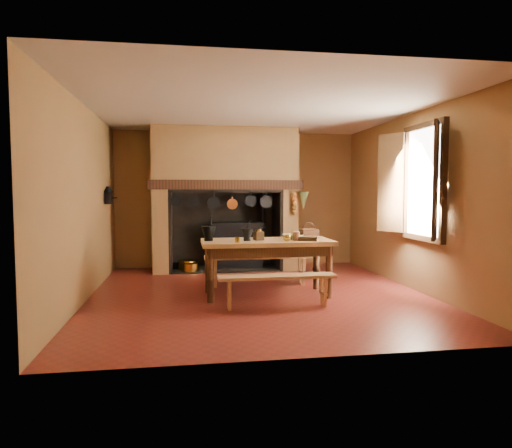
{
  "coord_description": "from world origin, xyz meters",
  "views": [
    {
      "loc": [
        -1.1,
        -6.79,
        1.55
      ],
      "look_at": [
        0.02,
        0.3,
        1.05
      ],
      "focal_mm": 32.0,
      "sensor_mm": 36.0,
      "label": 1
    }
  ],
  "objects_px": {
    "iron_range": "(237,244)",
    "mixing_bowl": "(293,237)",
    "bench_front": "(277,283)",
    "wicker_basket": "(309,233)",
    "work_table": "(267,249)",
    "coffee_grinder": "(259,235)"
  },
  "relations": [
    {
      "from": "iron_range",
      "to": "mixing_bowl",
      "type": "bearing_deg",
      "value": -77.48
    },
    {
      "from": "bench_front",
      "to": "wicker_basket",
      "type": "bearing_deg",
      "value": 51.61
    },
    {
      "from": "work_table",
      "to": "wicker_basket",
      "type": "height_order",
      "value": "wicker_basket"
    },
    {
      "from": "coffee_grinder",
      "to": "mixing_bowl",
      "type": "distance_m",
      "value": 0.54
    },
    {
      "from": "wicker_basket",
      "to": "bench_front",
      "type": "bearing_deg",
      "value": -135.67
    },
    {
      "from": "bench_front",
      "to": "coffee_grinder",
      "type": "height_order",
      "value": "coffee_grinder"
    },
    {
      "from": "iron_range",
      "to": "mixing_bowl",
      "type": "distance_m",
      "value": 2.64
    },
    {
      "from": "mixing_bowl",
      "to": "wicker_basket",
      "type": "relative_size",
      "value": 1.12
    },
    {
      "from": "work_table",
      "to": "mixing_bowl",
      "type": "height_order",
      "value": "mixing_bowl"
    },
    {
      "from": "iron_range",
      "to": "bench_front",
      "type": "height_order",
      "value": "iron_range"
    },
    {
      "from": "iron_range",
      "to": "coffee_grinder",
      "type": "relative_size",
      "value": 8.06
    },
    {
      "from": "iron_range",
      "to": "work_table",
      "type": "relative_size",
      "value": 0.83
    },
    {
      "from": "coffee_grinder",
      "to": "wicker_basket",
      "type": "height_order",
      "value": "wicker_basket"
    },
    {
      "from": "wicker_basket",
      "to": "mixing_bowl",
      "type": "bearing_deg",
      "value": -175.33
    },
    {
      "from": "mixing_bowl",
      "to": "work_table",
      "type": "bearing_deg",
      "value": -175.48
    },
    {
      "from": "iron_range",
      "to": "coffee_grinder",
      "type": "height_order",
      "value": "iron_range"
    },
    {
      "from": "work_table",
      "to": "iron_range",
      "type": "bearing_deg",
      "value": 93.46
    },
    {
      "from": "bench_front",
      "to": "work_table",
      "type": "bearing_deg",
      "value": 90.0
    },
    {
      "from": "iron_range",
      "to": "coffee_grinder",
      "type": "bearing_deg",
      "value": -89.41
    },
    {
      "from": "work_table",
      "to": "wicker_basket",
      "type": "relative_size",
      "value": 6.72
    },
    {
      "from": "bench_front",
      "to": "wicker_basket",
      "type": "distance_m",
      "value": 1.23
    },
    {
      "from": "mixing_bowl",
      "to": "wicker_basket",
      "type": "bearing_deg",
      "value": 11.96
    }
  ]
}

